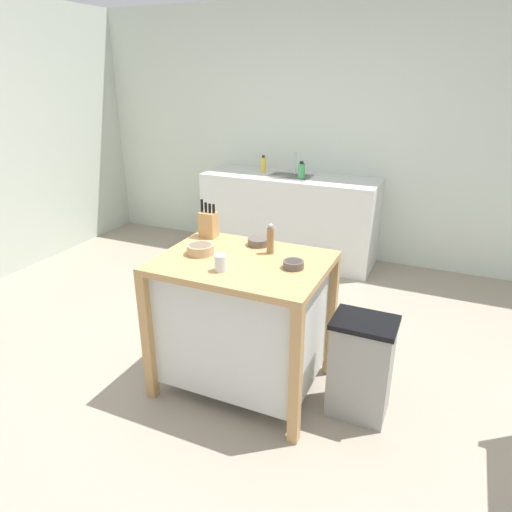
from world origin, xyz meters
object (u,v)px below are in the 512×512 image
Objects in this scene: bowl_stoneware_deep at (294,264)px; bottle_dish_soap at (263,164)px; bowl_ceramic_wide at (200,249)px; trash_bin at (361,367)px; pepper_grinder at (270,239)px; sink_faucet at (295,163)px; bottle_spray_cleaner at (301,170)px; drinking_cup at (221,263)px; kitchen_island at (243,317)px; knife_block at (208,224)px; bowl_ceramic_small at (258,242)px.

bottle_dish_soap is (-1.16, 2.27, 0.08)m from bowl_stoneware_deep.
trash_bin is (1.02, 0.05, -0.60)m from bowl_ceramic_wide.
sink_faucet reaches higher than pepper_grinder.
bowl_ceramic_wide is at bearing -87.35° from bottle_spray_cleaner.
kitchen_island is at bearing 78.65° from drinking_cup.
bowl_ceramic_wide is 2.37m from bottle_dish_soap.
trash_bin is 2.86× the size of sink_faucet.
bottle_dish_soap is at bearing 103.92° from bowl_ceramic_wide.
trash_bin is at bearing -54.78° from bottle_dish_soap.
pepper_grinder is (0.49, -0.11, -0.00)m from knife_block.
knife_block is 1.85× the size of bowl_ceramic_small.
knife_block is 2.06m from bottle_dish_soap.
bottle_dish_soap reaches higher than pepper_grinder.
trash_bin is (0.76, -0.23, -0.59)m from bowl_ceramic_small.
bottle_spray_cleaner is (-1.12, 2.14, 0.67)m from trash_bin.
bottle_spray_cleaner is at bearing 99.80° from kitchen_island.
kitchen_island is at bearing -123.77° from pepper_grinder.
bowl_ceramic_small is 0.17m from pepper_grinder.
bottle_spray_cleaner is at bearing -53.28° from sink_faucet.
bowl_ceramic_small is 0.81× the size of bottle_spray_cleaner.
bottle_spray_cleaner is at bearing 98.08° from drinking_cup.
sink_faucet is 0.34m from bottle_dish_soap.
pepper_grinder is at bearing 25.34° from bowl_ceramic_wide.
kitchen_island is 4.57× the size of sink_faucet.
kitchen_island is 0.49m from bowl_ceramic_small.
bowl_stoneware_deep is 0.27m from pepper_grinder.
trash_bin is (0.78, 0.23, -0.61)m from drinking_cup.
bowl_ceramic_small is at bearing -2.06° from knife_block.
bowl_ceramic_small is (-0.01, 0.26, 0.41)m from kitchen_island.
bowl_ceramic_small is at bearing 141.24° from pepper_grinder.
bottle_spray_cleaner is at bearing 117.62° from trash_bin.
bottle_spray_cleaner reaches higher than pepper_grinder.
drinking_cup reaches higher than trash_bin.
knife_block is 2.08m from sink_faucet.
sink_faucet reaches higher than bowl_ceramic_wide.
kitchen_island is 2.46m from sink_faucet.
kitchen_island is 5.98× the size of bottle_spray_cleaner.
knife_block reaches higher than kitchen_island.
bottle_dish_soap is (-0.57, 2.30, 0.07)m from bowl_ceramic_wide.
pepper_grinder is 2.27m from sink_faucet.
kitchen_island is at bearing 3.50° from bowl_ceramic_wide.
drinking_cup reaches higher than bowl_ceramic_wide.
bowl_ceramic_wide reaches higher than trash_bin.
bottle_dish_soap reaches higher than bottle_spray_cleaner.
bowl_stoneware_deep is 0.88× the size of bowl_ceramic_small.
pepper_grinder is (0.11, 0.17, 0.48)m from kitchen_island.
bowl_stoneware_deep is 0.55× the size of sink_faucet.
bowl_ceramic_small reaches higher than bowl_stoneware_deep.
kitchen_island reaches higher than trash_bin.
bottle_spray_cleaner is (0.13, -0.18, -0.03)m from sink_faucet.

